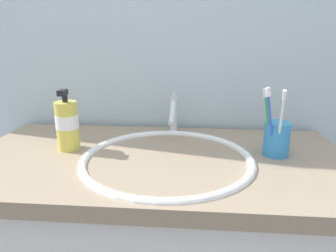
{
  "coord_description": "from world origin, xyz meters",
  "views": [
    {
      "loc": [
        0.1,
        -0.85,
        1.2
      ],
      "look_at": [
        0.03,
        0.0,
        0.95
      ],
      "focal_mm": 34.1,
      "sensor_mm": 36.0,
      "label": 1
    }
  ],
  "objects": [
    {
      "name": "tiled_wall_back",
      "position": [
        0.0,
        0.32,
        1.2
      ],
      "size": [
        2.29,
        0.04,
        2.4
      ],
      "primitive_type": "cube",
      "color": "silver",
      "rests_on": "ground"
    },
    {
      "name": "sink_basin",
      "position": [
        0.03,
        -0.03,
        0.82
      ],
      "size": [
        0.49,
        0.49,
        0.11
      ],
      "color": "white",
      "rests_on": "vanity_counter"
    },
    {
      "name": "faucet",
      "position": [
        0.03,
        0.21,
        0.93
      ],
      "size": [
        0.02,
        0.15,
        0.14
      ],
      "color": "silver",
      "rests_on": "sink_basin"
    },
    {
      "name": "toothbrush_cup",
      "position": [
        0.34,
        0.04,
        0.9
      ],
      "size": [
        0.07,
        0.07,
        0.1
      ],
      "primitive_type": "cylinder",
      "color": "#338CCC",
      "rests_on": "vanity_counter"
    },
    {
      "name": "toothbrush_green",
      "position": [
        0.3,
        0.02,
        0.97
      ],
      "size": [
        0.04,
        0.03,
        0.19
      ],
      "color": "green",
      "rests_on": "toothbrush_cup"
    },
    {
      "name": "toothbrush_blue",
      "position": [
        0.31,
        0.0,
        0.97
      ],
      "size": [
        0.05,
        0.04,
        0.2
      ],
      "color": "blue",
      "rests_on": "toothbrush_cup"
    },
    {
      "name": "toothbrush_white",
      "position": [
        0.33,
        -0.0,
        0.97
      ],
      "size": [
        0.02,
        0.06,
        0.2
      ],
      "color": "white",
      "rests_on": "toothbrush_cup"
    },
    {
      "name": "soap_dispenser",
      "position": [
        -0.27,
        0.03,
        0.93
      ],
      "size": [
        0.07,
        0.07,
        0.18
      ],
      "color": "#DBCC4C",
      "rests_on": "vanity_counter"
    }
  ]
}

